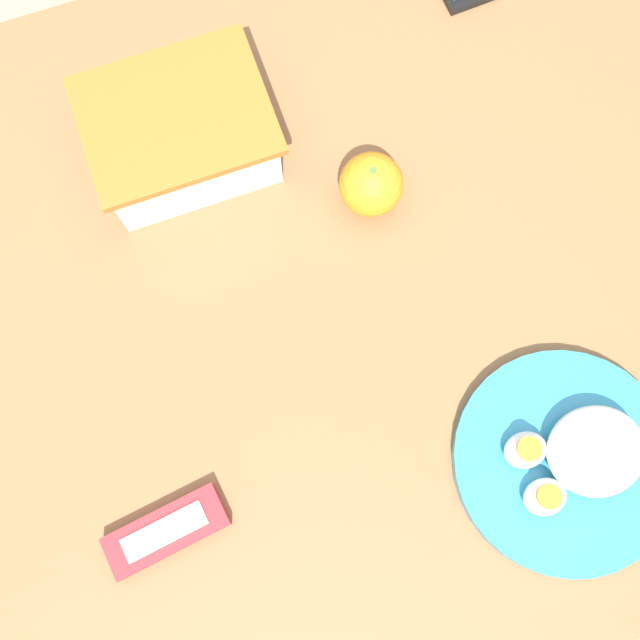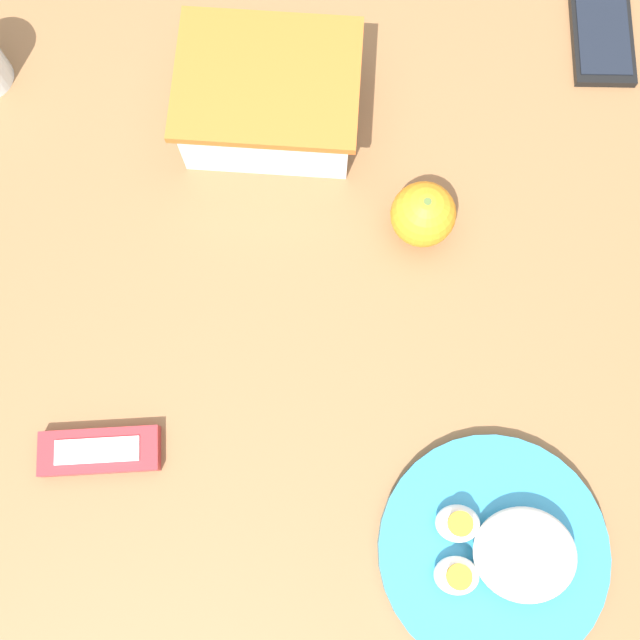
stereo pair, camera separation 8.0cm
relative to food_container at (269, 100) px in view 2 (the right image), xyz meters
The scene contains 7 objects.
ground_plane 0.83m from the food_container, 74.23° to the right, with size 10.00×10.00×0.00m, color gray.
table 0.25m from the food_container, 74.23° to the right, with size 1.24×0.91×0.76m.
food_container is the anchor object (origin of this frame).
orange_fruit 0.22m from the food_container, 35.00° to the right, with size 0.07×0.07×0.07m.
rice_plate 0.55m from the food_container, 60.34° to the right, with size 0.24×0.24×0.06m.
candy_bar 0.43m from the food_container, 109.85° to the right, with size 0.13×0.06×0.02m.
cell_phone 0.42m from the food_container, 19.23° to the left, with size 0.08×0.14×0.01m.
Camera 2 is at (0.03, -0.24, 1.57)m, focal length 42.00 mm.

